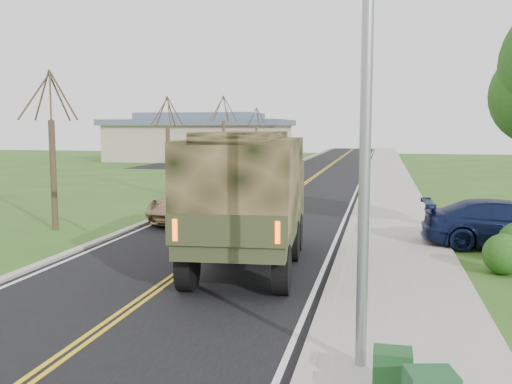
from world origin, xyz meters
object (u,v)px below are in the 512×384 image
(utility_box_far, at_px, (392,372))
(sedan_silver, at_px, (254,176))
(military_truck, at_px, (250,190))
(pickup_navy, at_px, (508,224))
(suv_champagne, at_px, (199,202))

(utility_box_far, bearing_deg, sedan_silver, 107.15)
(sedan_silver, bearing_deg, military_truck, -75.19)
(pickup_navy, bearing_deg, utility_box_far, 160.89)
(sedan_silver, distance_m, pickup_navy, 20.93)
(suv_champagne, relative_size, sedan_silver, 1.25)
(suv_champagne, xyz_separation_m, sedan_silver, (-0.71, 13.71, -0.04))
(military_truck, xyz_separation_m, pickup_navy, (7.63, 4.27, -1.40))
(suv_champagne, bearing_deg, utility_box_far, -54.70)
(pickup_navy, distance_m, utility_box_far, 12.18)
(sedan_silver, relative_size, pickup_navy, 0.84)
(suv_champagne, relative_size, utility_box_far, 8.78)
(sedan_silver, height_order, pickup_navy, pickup_navy)
(pickup_navy, bearing_deg, suv_champagne, 73.71)
(sedan_silver, relative_size, utility_box_far, 7.00)
(military_truck, distance_m, suv_champagne, 8.59)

